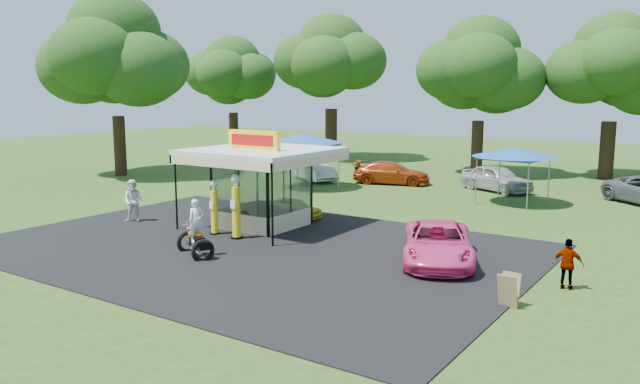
% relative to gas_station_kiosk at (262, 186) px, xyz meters
% --- Properties ---
extents(ground, '(120.00, 120.00, 0.00)m').
position_rel_gas_station_kiosk_xyz_m(ground, '(2.00, -4.99, -1.78)').
color(ground, '#264B17').
rests_on(ground, ground).
extents(asphalt_apron, '(20.00, 14.00, 0.04)m').
position_rel_gas_station_kiosk_xyz_m(asphalt_apron, '(2.00, -2.99, -1.76)').
color(asphalt_apron, black).
rests_on(asphalt_apron, ground).
extents(gas_station_kiosk, '(5.40, 5.40, 4.18)m').
position_rel_gas_station_kiosk_xyz_m(gas_station_kiosk, '(0.00, 0.00, 0.00)').
color(gas_station_kiosk, white).
rests_on(gas_station_kiosk, ground).
extents(gas_pump_left, '(0.42, 0.42, 2.26)m').
position_rel_gas_station_kiosk_xyz_m(gas_pump_left, '(-0.63, -2.29, -0.70)').
color(gas_pump_left, black).
rests_on(gas_pump_left, ground).
extents(gas_pump_right, '(0.48, 0.48, 2.59)m').
position_rel_gas_station_kiosk_xyz_m(gas_pump_right, '(0.61, -2.37, -0.54)').
color(gas_pump_right, black).
rests_on(gas_pump_right, ground).
extents(motorcycle, '(1.88, 1.47, 2.15)m').
position_rel_gas_station_kiosk_xyz_m(motorcycle, '(1.18, -5.14, -0.95)').
color(motorcycle, black).
rests_on(motorcycle, ground).
extents(spare_tires, '(0.95, 0.60, 0.81)m').
position_rel_gas_station_kiosk_xyz_m(spare_tires, '(-0.43, -0.77, -1.39)').
color(spare_tires, black).
rests_on(spare_tires, ground).
extents(a_frame_sign, '(0.53, 0.48, 0.93)m').
position_rel_gas_station_kiosk_xyz_m(a_frame_sign, '(11.94, -4.18, -1.31)').
color(a_frame_sign, '#593819').
rests_on(a_frame_sign, ground).
extents(kiosk_car, '(2.82, 1.13, 0.96)m').
position_rel_gas_station_kiosk_xyz_m(kiosk_car, '(-0.00, 2.21, -1.30)').
color(kiosk_car, yellow).
rests_on(kiosk_car, ground).
extents(pink_sedan, '(4.11, 5.41, 1.37)m').
position_rel_gas_station_kiosk_xyz_m(pink_sedan, '(8.58, -1.14, -1.10)').
color(pink_sedan, '#F5428D').
rests_on(pink_sedan, ground).
extents(spectator_west, '(1.18, 1.13, 1.92)m').
position_rel_gas_station_kiosk_xyz_m(spectator_west, '(-5.32, -2.49, -0.82)').
color(spectator_west, white).
rests_on(spectator_west, ground).
extents(spectator_east_b, '(0.93, 0.46, 1.52)m').
position_rel_gas_station_kiosk_xyz_m(spectator_east_b, '(12.90, -1.65, -1.02)').
color(spectator_east_b, gray).
rests_on(spectator_east_b, ground).
extents(bg_car_a, '(4.62, 3.49, 1.46)m').
position_rel_gas_station_kiosk_xyz_m(bg_car_a, '(-6.22, 12.74, -1.05)').
color(bg_car_a, silver).
rests_on(bg_car_a, ground).
extents(bg_car_b, '(5.15, 3.24, 1.39)m').
position_rel_gas_station_kiosk_xyz_m(bg_car_b, '(-1.19, 14.26, -1.09)').
color(bg_car_b, '#A7360C').
rests_on(bg_car_b, ground).
extents(bg_car_c, '(4.84, 3.52, 1.53)m').
position_rel_gas_station_kiosk_xyz_m(bg_car_c, '(5.24, 15.07, -1.02)').
color(bg_car_c, '#ACADB1').
rests_on(bg_car_c, ground).
extents(tent_west, '(4.70, 4.70, 3.29)m').
position_rel_gas_station_kiosk_xyz_m(tent_west, '(-4.83, 9.76, 1.19)').
color(tent_west, gray).
rests_on(tent_west, ground).
extents(tent_east, '(4.22, 4.22, 2.95)m').
position_rel_gas_station_kiosk_xyz_m(tent_east, '(7.25, 11.48, 0.89)').
color(tent_east, gray).
rests_on(tent_east, ground).
extents(oak_far_a, '(8.91, 8.91, 10.56)m').
position_rel_gas_station_kiosk_xyz_m(oak_far_a, '(-22.60, 23.56, 4.93)').
color(oak_far_a, black).
rests_on(oak_far_a, ground).
extents(oak_far_b, '(9.93, 9.93, 11.84)m').
position_rel_gas_station_kiosk_xyz_m(oak_far_b, '(-12.09, 24.12, 5.78)').
color(oak_far_b, black).
rests_on(oak_far_b, ground).
extents(oak_far_c, '(8.97, 8.97, 10.58)m').
position_rel_gas_station_kiosk_xyz_m(oak_far_c, '(1.65, 21.62, 4.93)').
color(oak_far_c, black).
rests_on(oak_far_c, ground).
extents(oak_far_d, '(8.86, 8.86, 10.55)m').
position_rel_gas_station_kiosk_xyz_m(oak_far_d, '(9.58, 24.18, 4.94)').
color(oak_far_d, black).
rests_on(oak_far_d, ground).
extents(oak_near, '(10.49, 10.49, 12.08)m').
position_rel_gas_station_kiosk_xyz_m(oak_near, '(-18.57, 7.37, 5.78)').
color(oak_near, black).
rests_on(oak_near, ground).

